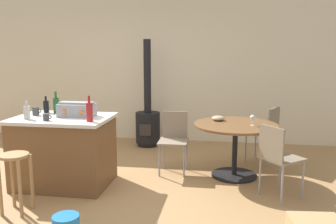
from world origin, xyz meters
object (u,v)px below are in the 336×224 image
Objects in this scene: wood_stove at (148,121)px; bottle_0 at (46,106)px; serving_bowl at (218,118)px; wooden_stool at (15,171)px; wine_glass at (253,118)px; folding_chair_near at (278,155)px; dining_table at (235,136)px; folding_chair_left at (174,137)px; bottle_1 at (56,105)px; kitchen_island at (64,151)px; toolbox at (77,110)px; bottle_3 at (27,112)px; cup_0 at (36,111)px; folding_chair_far at (266,130)px; bottle_2 at (89,112)px; cup_1 at (46,117)px.

bottle_0 is at bearing -119.46° from wood_stove.
wood_stove is at bearing 137.46° from serving_bowl.
wood_stove reaches higher than wooden_stool.
bottle_0 is 2.76m from wine_glass.
folding_chair_near is 0.73m from wine_glass.
bottle_0 reaches higher than dining_table.
bottle_1 is at bearing -162.06° from folding_chair_left.
toolbox is at bearing 20.31° from kitchen_island.
wood_stove reaches higher than bottle_3.
bottle_0 is 0.77× the size of bottle_1.
toolbox is 0.56m from cup_0.
bottle_1 reaches higher than folding_chair_far.
dining_table is 7.90× the size of wine_glass.
bottle_3 reaches higher than kitchen_island.
dining_table is at bearing -39.46° from serving_bowl.
folding_chair_far is at bearing 70.66° from wine_glass.
wood_stove is 2.32m from bottle_2.
bottle_0 is at bearing 100.10° from wooden_stool.
bottle_2 reaches higher than cup_1.
kitchen_island is 0.67m from bottle_3.
folding_chair_left is at bearing 176.15° from dining_table.
dining_table is 10.59× the size of cup_1.
cup_1 is (-0.08, -0.25, 0.48)m from kitchen_island.
dining_table is 2.70m from bottle_3.
bottle_1 is at bearing 174.90° from folding_chair_near.
kitchen_island is 0.63× the size of wood_stove.
toolbox is 0.40m from cup_1.
dining_table reaches higher than wooden_stool.
folding_chair_left is 3.81× the size of bottle_0.
cup_0 is (-3.04, -1.29, 0.43)m from folding_chair_far.
cup_1 is 0.75× the size of wine_glass.
kitchen_island is 1.38× the size of folding_chair_near.
bottle_3 is at bearing -91.64° from bottle_0.
bottle_0 is (-0.52, 0.19, -0.00)m from toolbox.
bottle_2 is at bearing -25.87° from kitchen_island.
cup_1 is at bearing -107.88° from wood_stove.
toolbox is at bearing -24.66° from bottle_1.
cup_1 is at bearing -145.41° from folding_chair_left.
dining_table is at bearing 16.88° from kitchen_island.
toolbox is (-0.48, -1.96, 0.51)m from wood_stove.
folding_chair_far is 3.88× the size of bottle_0.
kitchen_island is 5.38× the size of bottle_0.
folding_chair_near is 6.10× the size of wine_glass.
bottle_0 reaches higher than wooden_stool.
bottle_0 reaches higher than cup_0.
toolbox reaches higher than kitchen_island.
serving_bowl is at bearing -145.77° from folding_chair_far.
toolbox is at bearing -152.64° from folding_chair_far.
folding_chair_near is at bearing -5.10° from bottle_1.
bottle_3 is 2.53m from serving_bowl.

